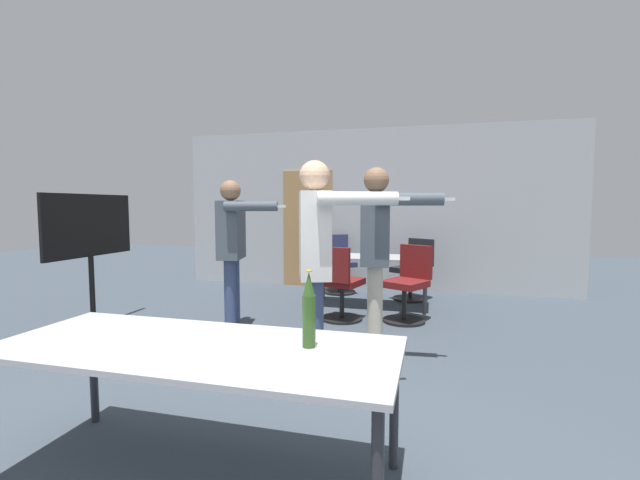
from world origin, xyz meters
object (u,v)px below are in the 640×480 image
object	(u,v)px
person_right_polo	(317,250)
office_chair_near_pushed	(338,265)
office_chair_side_rolled	(408,286)
office_chair_far_left	(339,286)
office_chair_far_right	(414,271)
beer_bottle	(309,311)
person_near_casual	(377,242)
person_left_plaid	(233,241)
tv_screen	(90,243)

from	to	relation	value
person_right_polo	office_chair_near_pushed	xyz separation A→B (m)	(-0.62, 3.64, -0.64)
person_right_polo	office_chair_side_rolled	xyz separation A→B (m)	(0.59, 2.12, -0.65)
office_chair_side_rolled	office_chair_far_left	world-z (taller)	office_chair_far_left
person_right_polo	office_chair_far_right	size ratio (longest dim) A/B	1.93
office_chair_far_right	office_chair_near_pushed	world-z (taller)	office_chair_near_pushed
office_chair_far_left	office_chair_near_pushed	distance (m)	1.80
office_chair_side_rolled	beer_bottle	distance (m)	3.37
person_near_casual	person_right_polo	bearing A→B (deg)	-28.09
person_near_casual	office_chair_far_right	xyz separation A→B (m)	(0.24, 2.56, -0.65)
office_chair_far_right	beer_bottle	distance (m)	4.66
person_right_polo	person_left_plaid	world-z (taller)	person_right_polo
tv_screen	office_chair_far_left	distance (m)	2.99
person_near_casual	beer_bottle	bearing A→B (deg)	-6.96
tv_screen	beer_bottle	size ratio (longest dim) A/B	4.01
person_right_polo	office_chair_far_right	distance (m)	3.53
office_chair_far_right	office_chair_far_left	bearing A→B (deg)	94.60
person_left_plaid	office_chair_near_pushed	distance (m)	2.62
person_near_casual	office_chair_side_rolled	world-z (taller)	person_near_casual
tv_screen	person_near_casual	size ratio (longest dim) A/B	0.87
beer_bottle	office_chair_near_pushed	bearing A→B (deg)	100.69
tv_screen	person_near_casual	world-z (taller)	person_near_casual
person_near_casual	tv_screen	bearing A→B (deg)	-95.32
office_chair_near_pushed	office_chair_far_left	bearing A→B (deg)	73.50
person_near_casual	office_chair_near_pushed	size ratio (longest dim) A/B	1.89
beer_bottle	person_right_polo	bearing A→B (deg)	103.57
person_right_polo	office_chair_far_left	bearing A→B (deg)	167.26
tv_screen	office_chair_far_right	distance (m)	4.43
tv_screen	person_right_polo	bearing A→B (deg)	-106.55
office_chair_far_right	office_chair_near_pushed	xyz separation A→B (m)	(-1.23, 0.22, 0.02)
person_left_plaid	office_chair_far_left	bearing A→B (deg)	110.49
office_chair_side_rolled	person_near_casual	bearing A→B (deg)	108.61
person_right_polo	office_chair_far_left	xyz separation A→B (m)	(-0.23, 1.89, -0.64)
person_left_plaid	office_chair_near_pushed	xyz separation A→B (m)	(0.69, 2.46, -0.59)
tv_screen	person_left_plaid	xyz separation A→B (m)	(1.67, 0.30, 0.04)
beer_bottle	person_near_casual	bearing A→B (deg)	87.82
person_near_casual	office_chair_far_left	distance (m)	1.35
person_left_plaid	office_chair_far_left	xyz separation A→B (m)	(1.09, 0.70, -0.60)
person_near_casual	office_chair_far_right	bearing A→B (deg)	169.95
office_chair_far_right	tv_screen	bearing A→B (deg)	68.27
tv_screen	person_near_casual	distance (m)	3.35
beer_bottle	person_left_plaid	bearing A→B (deg)	123.86
office_chair_far_left	office_chair_near_pushed	size ratio (longest dim) A/B	0.99
tv_screen	person_right_polo	distance (m)	3.11
person_right_polo	person_left_plaid	distance (m)	1.77
person_near_casual	beer_bottle	size ratio (longest dim) A/B	4.60
tv_screen	office_chair_far_right	xyz separation A→B (m)	(3.59, 2.53, -0.56)
beer_bottle	tv_screen	bearing A→B (deg)	147.46
person_near_casual	office_chair_far_left	size ratio (longest dim) A/B	1.91
office_chair_far_right	person_near_casual	bearing A→B (deg)	117.82
person_near_casual	person_right_polo	xyz separation A→B (m)	(-0.37, -0.86, 0.01)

